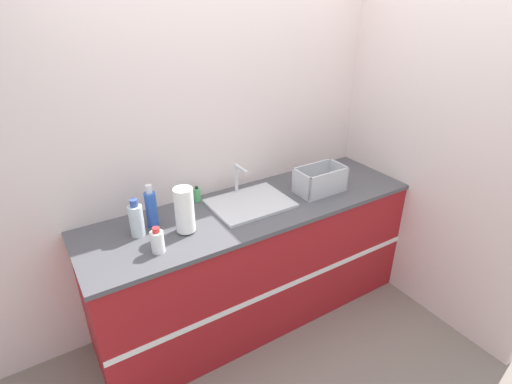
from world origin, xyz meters
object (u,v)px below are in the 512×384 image
at_px(dish_rack, 320,182).
at_px(bottle_white_spray, 158,241).
at_px(sink, 250,202).
at_px(paper_towel_roll, 185,210).
at_px(soap_dispenser, 197,195).
at_px(bottle_clear, 136,220).
at_px(bottle_blue, 151,208).

relative_size(dish_rack, bottle_white_spray, 2.28).
xyz_separation_m(sink, paper_towel_roll, (-0.50, -0.09, 0.13)).
height_order(bottle_white_spray, soap_dispenser, bottle_white_spray).
relative_size(paper_towel_roll, bottle_clear, 1.22).
bearing_deg(bottle_clear, bottle_white_spray, -79.41).
height_order(dish_rack, bottle_white_spray, dish_rack).
distance_m(bottle_white_spray, soap_dispenser, 0.61).
xyz_separation_m(paper_towel_roll, soap_dispenser, (0.22, 0.32, -0.10)).
height_order(dish_rack, bottle_clear, bottle_clear).
bearing_deg(dish_rack, paper_towel_roll, 179.82).
relative_size(bottle_blue, bottle_clear, 1.18).
bearing_deg(soap_dispenser, bottle_clear, -156.62).
bearing_deg(dish_rack, bottle_blue, 171.88).
relative_size(dish_rack, bottle_clear, 1.49).
bearing_deg(bottle_white_spray, dish_rack, 4.99).
height_order(bottle_blue, bottle_clear, bottle_blue).
height_order(bottle_white_spray, bottle_blue, bottle_blue).
distance_m(sink, bottle_clear, 0.76).
relative_size(sink, dish_rack, 1.49).
height_order(sink, bottle_clear, same).
bearing_deg(soap_dispenser, paper_towel_roll, -124.25).
bearing_deg(dish_rack, sink, 169.97).
bearing_deg(sink, dish_rack, -10.03).
height_order(paper_towel_roll, bottle_white_spray, paper_towel_roll).
bearing_deg(bottle_blue, bottle_white_spray, -103.40).
distance_m(dish_rack, bottle_clear, 1.30).
bearing_deg(paper_towel_roll, bottle_clear, 155.58).
height_order(sink, dish_rack, sink).
bearing_deg(sink, bottle_clear, 178.10).
bearing_deg(dish_rack, bottle_white_spray, -175.01).
xyz_separation_m(sink, bottle_clear, (-0.76, 0.03, 0.09)).
xyz_separation_m(sink, bottle_white_spray, (-0.72, -0.20, 0.05)).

